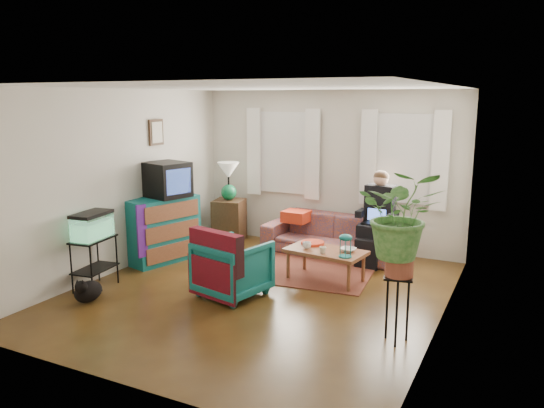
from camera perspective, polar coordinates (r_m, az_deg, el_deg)
The scene contains 31 objects.
floor at distance 6.94m, azimuth -1.49°, elevation -9.53°, with size 4.50×5.00×0.01m, color #4F2B14.
ceiling at distance 6.49m, azimuth -1.61°, elevation 12.46°, with size 4.50×5.00×0.01m, color white.
wall_back at distance 8.85m, azimuth 6.08°, elevation 3.67°, with size 4.50×0.01×2.60m, color silver.
wall_front at distance 4.59m, azimuth -16.38°, elevation -3.95°, with size 4.50×0.01×2.60m, color silver.
wall_left at distance 7.89m, azimuth -16.15°, elevation 2.35°, with size 0.01×5.00×2.60m, color silver.
wall_right at distance 5.90m, azimuth 18.14°, elevation -0.70°, with size 0.01×5.00×2.60m, color silver.
window_left at distance 9.11m, azimuth 1.33°, elevation 5.54°, with size 1.08×0.04×1.38m, color white.
window_right at distance 8.45m, azimuth 14.06°, elevation 4.74°, with size 1.08×0.04×1.38m, color white.
curtains_left at distance 9.04m, azimuth 1.11°, elevation 5.49°, with size 1.36×0.06×1.50m, color white.
curtains_right at distance 8.37m, azimuth 13.94°, elevation 4.69°, with size 1.36×0.06×1.50m, color white.
picture_frame at distance 8.44m, azimuth -12.30°, elevation 7.54°, with size 0.04×0.32×0.40m, color #3D2616.
area_rug at distance 7.85m, azimuth 3.34°, elevation -6.97°, with size 2.00×1.60×0.01m, color brown.
sofa at distance 8.53m, azimuth 6.29°, elevation -2.67°, with size 2.13×0.84×0.83m, color brown.
seated_person at distance 8.21m, azimuth 11.24°, elevation -1.81°, with size 0.53×0.66×1.27m, color black, non-canonical shape.
side_table at distance 9.31m, azimuth -4.62°, elevation -1.76°, with size 0.50×0.50×0.73m, color #3E2D17.
table_lamp at distance 9.18m, azimuth -4.69°, elevation 2.36°, with size 0.38×0.38×0.67m, color white, non-canonical shape.
dresser at distance 8.32m, azimuth -11.78°, elevation -2.64°, with size 0.55×1.10×0.99m, color #136172.
crt_tv at distance 8.22m, azimuth -11.28°, elevation 2.61°, with size 0.61×0.55×0.53m, color black.
aquarium_stand at distance 7.37m, azimuth -18.52°, elevation -6.09°, with size 0.34×0.61×0.68m, color black.
aquarium at distance 7.23m, azimuth -18.78°, elevation -2.17°, with size 0.30×0.55×0.36m, color #7FD899.
black_cat at distance 6.96m, azimuth -19.18°, elevation -8.65°, with size 0.26×0.40×0.34m, color black.
armchair at distance 6.77m, azimuth -4.24°, elevation -6.55°, with size 0.78×0.73×0.80m, color #135874.
serape_throw at distance 6.51m, azimuth -6.14°, elevation -5.78°, with size 0.80×0.18×0.66m, color #9E0A0A.
coffee_table at distance 7.35m, azimuth 5.76°, elevation -6.57°, with size 1.06×0.58×0.44m, color brown.
cup_a at distance 7.30m, azimuth 3.77°, elevation -4.46°, with size 0.12×0.12×0.09m, color white.
cup_b at distance 7.10m, azimuth 5.47°, elevation -4.97°, with size 0.10×0.10×0.09m, color beige.
bowl at distance 7.23m, azimuth 8.19°, elevation -4.89°, with size 0.21×0.21×0.05m, color white.
snack_tray at distance 7.54m, azimuth 4.39°, elevation -4.19°, with size 0.33×0.33×0.04m, color #B21414.
birdcage at distance 6.96m, azimuth 7.91°, elevation -4.44°, with size 0.17×0.17×0.31m, color #115B6B, non-canonical shape.
plant_stand at distance 5.66m, azimuth 13.30°, elevation -10.94°, with size 0.30×0.30×0.72m, color black.
potted_plant at distance 5.40m, azimuth 13.71°, elevation -2.54°, with size 0.82×0.71×0.91m, color #599947.
Camera 1 is at (3.05, -5.73, 2.48)m, focal length 35.00 mm.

